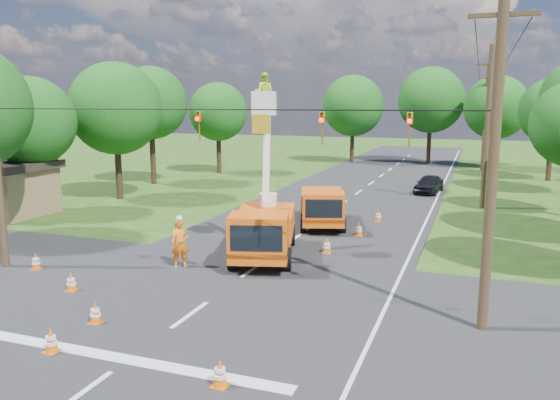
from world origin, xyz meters
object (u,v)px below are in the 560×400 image
at_px(traffic_cone_8, 95,313).
at_px(tree_left_e, 151,103).
at_px(tree_far_a, 353,106).
at_px(bucket_truck, 264,221).
at_px(second_truck, 322,206).
at_px(distant_car, 429,184).
at_px(tree_far_c, 496,108).
at_px(tree_left_d, 115,109).
at_px(tree_left_f, 218,112).
at_px(traffic_cone_4, 71,282).
at_px(tree_right_e, 554,111).
at_px(traffic_cone_5, 36,261).
at_px(ground_worker, 180,244).
at_px(tree_far_b, 431,100).
at_px(traffic_cone_2, 327,246).
at_px(traffic_cone_1, 220,373).
at_px(traffic_cone_3, 359,229).
at_px(tree_left_c, 30,122).
at_px(pole_right_far, 485,118).
at_px(traffic_cone_0, 51,340).
at_px(traffic_cone_7, 378,216).
at_px(pole_right_mid, 487,126).
at_px(shed, 2,188).

height_order(traffic_cone_8, tree_left_e, tree_left_e).
bearing_deg(tree_far_a, bucket_truck, -82.89).
bearing_deg(second_truck, tree_left_e, 131.36).
bearing_deg(tree_left_e, distant_car, 7.16).
bearing_deg(tree_far_c, tree_left_d, -132.22).
bearing_deg(tree_left_d, tree_left_f, 89.24).
height_order(traffic_cone_4, tree_right_e, tree_right_e).
bearing_deg(traffic_cone_4, traffic_cone_5, 152.94).
bearing_deg(ground_worker, tree_far_b, 46.29).
relative_size(traffic_cone_2, traffic_cone_4, 1.00).
bearing_deg(tree_far_b, traffic_cone_1, -90.24).
xyz_separation_m(traffic_cone_3, tree_far_b, (0.21, 35.11, 6.45)).
relative_size(tree_left_c, tree_left_d, 0.87).
xyz_separation_m(second_truck, tree_left_f, (-15.24, 18.49, 4.58)).
distance_m(second_truck, tree_far_a, 32.36).
height_order(traffic_cone_1, traffic_cone_8, same).
relative_size(traffic_cone_4, pole_right_far, 0.07).
bearing_deg(tree_left_e, tree_far_a, 60.67).
bearing_deg(ground_worker, traffic_cone_0, -120.89).
height_order(traffic_cone_1, tree_right_e, tree_right_e).
distance_m(traffic_cone_7, tree_far_c, 29.72).
distance_m(traffic_cone_2, pole_right_mid, 15.81).
xyz_separation_m(pole_right_mid, tree_left_e, (-25.30, 2.00, 1.38)).
bearing_deg(traffic_cone_1, pole_right_mid, 77.41).
bearing_deg(pole_right_mid, traffic_cone_0, -112.70).
height_order(shed, tree_left_e, tree_left_e).
relative_size(distant_car, tree_left_d, 0.42).
height_order(traffic_cone_2, pole_right_far, pole_right_far).
height_order(traffic_cone_2, traffic_cone_7, same).
bearing_deg(tree_far_b, tree_left_f, -139.88).
bearing_deg(distant_car, traffic_cone_4, -102.31).
height_order(pole_right_far, tree_far_c, pole_right_far).
relative_size(traffic_cone_1, tree_far_a, 0.07).
xyz_separation_m(tree_far_a, tree_far_b, (8.00, 2.00, 0.62)).
relative_size(second_truck, ground_worker, 3.03).
height_order(ground_worker, traffic_cone_3, ground_worker).
height_order(traffic_cone_3, tree_left_d, tree_left_d).
distance_m(traffic_cone_1, tree_left_d, 27.80).
relative_size(traffic_cone_7, tree_far_c, 0.08).
bearing_deg(ground_worker, traffic_cone_8, -120.83).
bearing_deg(pole_right_far, traffic_cone_7, -101.54).
bearing_deg(tree_left_e, tree_far_b, 49.28).
bearing_deg(tree_right_e, traffic_cone_5, -122.05).
relative_size(traffic_cone_0, tree_left_d, 0.08).
bearing_deg(distant_car, traffic_cone_7, -90.58).
height_order(traffic_cone_0, pole_right_mid, pole_right_mid).
height_order(shed, tree_far_b, tree_far_b).
bearing_deg(distant_car, tree_left_c, -135.35).
height_order(ground_worker, tree_left_d, tree_left_d).
bearing_deg(tree_left_f, bucket_truck, -59.98).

